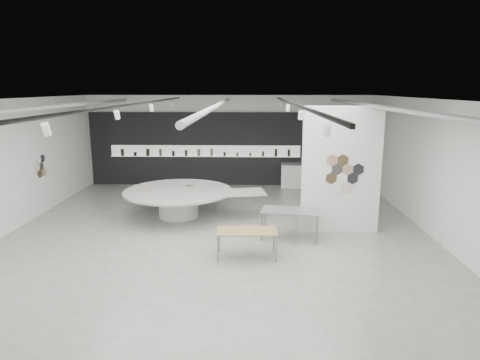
{
  "coord_description": "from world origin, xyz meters",
  "views": [
    {
      "loc": [
        0.92,
        -11.04,
        4.1
      ],
      "look_at": [
        0.61,
        1.2,
        1.45
      ],
      "focal_mm": 32.0,
      "sensor_mm": 36.0,
      "label": 1
    }
  ],
  "objects_px": {
    "display_island": "(181,199)",
    "sample_table_wood": "(247,232)",
    "sample_table_stone": "(290,212)",
    "partition_column": "(341,170)",
    "kitchen_counter": "(302,175)"
  },
  "relations": [
    {
      "from": "sample_table_wood",
      "to": "sample_table_stone",
      "type": "distance_m",
      "value": 1.83
    },
    {
      "from": "sample_table_stone",
      "to": "display_island",
      "type": "bearing_deg",
      "value": 150.0
    },
    {
      "from": "sample_table_wood",
      "to": "display_island",
      "type": "bearing_deg",
      "value": 123.07
    },
    {
      "from": "display_island",
      "to": "sample_table_stone",
      "type": "xyz_separation_m",
      "value": [
        3.35,
        -1.94,
        0.16
      ]
    },
    {
      "from": "display_island",
      "to": "sample_table_wood",
      "type": "distance_m",
      "value": 3.97
    },
    {
      "from": "partition_column",
      "to": "kitchen_counter",
      "type": "relative_size",
      "value": 1.98
    },
    {
      "from": "display_island",
      "to": "kitchen_counter",
      "type": "height_order",
      "value": "kitchen_counter"
    },
    {
      "from": "partition_column",
      "to": "sample_table_stone",
      "type": "distance_m",
      "value": 1.95
    },
    {
      "from": "partition_column",
      "to": "sample_table_stone",
      "type": "relative_size",
      "value": 2.14
    },
    {
      "from": "sample_table_wood",
      "to": "sample_table_stone",
      "type": "relative_size",
      "value": 0.88
    },
    {
      "from": "sample_table_wood",
      "to": "sample_table_stone",
      "type": "xyz_separation_m",
      "value": [
        1.19,
        1.39,
        0.1
      ]
    },
    {
      "from": "partition_column",
      "to": "display_island",
      "type": "height_order",
      "value": "partition_column"
    },
    {
      "from": "kitchen_counter",
      "to": "partition_column",
      "type": "bearing_deg",
      "value": -81.31
    },
    {
      "from": "partition_column",
      "to": "kitchen_counter",
      "type": "height_order",
      "value": "partition_column"
    },
    {
      "from": "kitchen_counter",
      "to": "sample_table_wood",
      "type": "bearing_deg",
      "value": -102.03
    }
  ]
}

